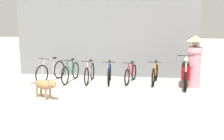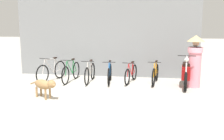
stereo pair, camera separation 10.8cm
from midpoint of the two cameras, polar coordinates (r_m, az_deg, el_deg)
name	(u,v)px [view 1 (the left image)]	position (r m, az deg, el deg)	size (l,w,h in m)	color
ground_plane	(87,98)	(7.79, -5.83, -6.19)	(60.00, 60.00, 0.00)	#ADA89E
shop_wall_back	(105,38)	(10.78, -1.72, 7.05)	(7.44, 0.20, 3.18)	slate
bicycle_0	(51,71)	(10.21, -13.41, -0.28)	(0.60, 1.71, 0.91)	black
bicycle_1	(71,72)	(9.97, -9.30, -0.48)	(0.46, 1.72, 0.87)	black
bicycle_2	(90,73)	(9.77, -5.22, -0.68)	(0.46, 1.65, 0.85)	black
bicycle_3	(109,74)	(9.61, -0.91, -0.83)	(0.46, 1.63, 0.84)	black
bicycle_4	(131,74)	(9.72, 3.77, -0.85)	(0.47, 1.56, 0.79)	black
bicycle_5	(155,74)	(9.66, 9.01, -0.90)	(0.46, 1.63, 0.85)	black
motorcycle	(185,74)	(9.38, 15.37, -0.75)	(0.58, 1.91, 1.14)	black
stray_dog	(45,85)	(7.91, -14.83, -3.18)	(1.09, 0.76, 0.60)	#997247
person_in_robes	(194,59)	(9.36, 17.20, 2.32)	(0.77, 0.77, 1.78)	pink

